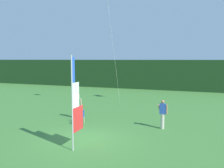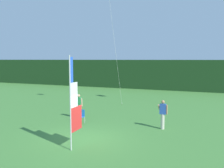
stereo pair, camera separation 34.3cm
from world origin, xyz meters
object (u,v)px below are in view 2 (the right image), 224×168
person_mid_field (163,114)px  folding_chair (80,116)px  banner_flag (74,104)px  person_near_banner (79,106)px

person_mid_field → folding_chair: person_mid_field is taller
banner_flag → person_mid_field: (3.27, 4.58, -1.14)m
person_mid_field → folding_chair: (-5.13, -0.72, -0.41)m
person_near_banner → folding_chair: 1.38m
person_near_banner → person_mid_field: bearing=-3.7°
person_mid_field → banner_flag: bearing=-125.6°
banner_flag → person_near_banner: 5.71m
banner_flag → person_near_banner: size_ratio=2.52×
banner_flag → folding_chair: size_ratio=4.84×
banner_flag → person_near_banner: banner_flag is taller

